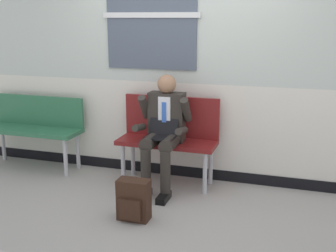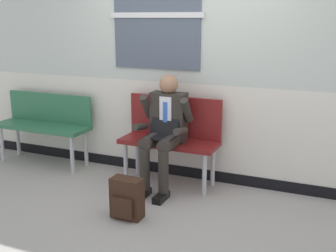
% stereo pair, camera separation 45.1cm
% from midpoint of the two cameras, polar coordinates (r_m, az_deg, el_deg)
% --- Properties ---
extents(ground_plane, '(18.00, 18.00, 0.00)m').
position_cam_midpoint_polar(ground_plane, '(4.55, -2.73, -9.92)').
color(ground_plane, '#9E9991').
extents(station_wall, '(6.67, 0.17, 3.15)m').
position_cam_midpoint_polar(station_wall, '(4.87, 0.10, 10.83)').
color(station_wall, beige).
rests_on(station_wall, ground).
extents(bench_with_person, '(1.13, 0.42, 1.00)m').
position_cam_midpoint_polar(bench_with_person, '(4.83, -2.55, -1.03)').
color(bench_with_person, maroon).
rests_on(bench_with_person, ground).
extents(bench_empty, '(1.29, 0.42, 0.91)m').
position_cam_midpoint_polar(bench_empty, '(5.69, -19.91, 0.19)').
color(bench_empty, '#2D6B47').
rests_on(bench_empty, ground).
extents(person_seated, '(0.57, 0.70, 1.28)m').
position_cam_midpoint_polar(person_seated, '(4.62, -3.44, -0.46)').
color(person_seated, '#2D2823').
rests_on(person_seated, ground).
extents(backpack, '(0.30, 0.20, 0.40)m').
position_cam_midpoint_polar(backpack, '(4.08, -7.90, -10.02)').
color(backpack, '#331E14').
rests_on(backpack, ground).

